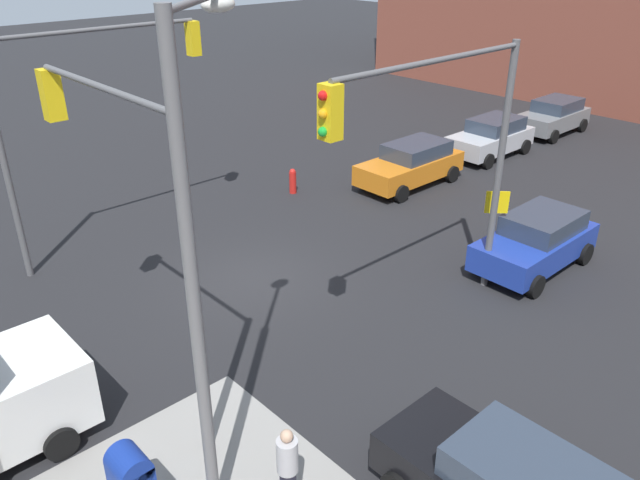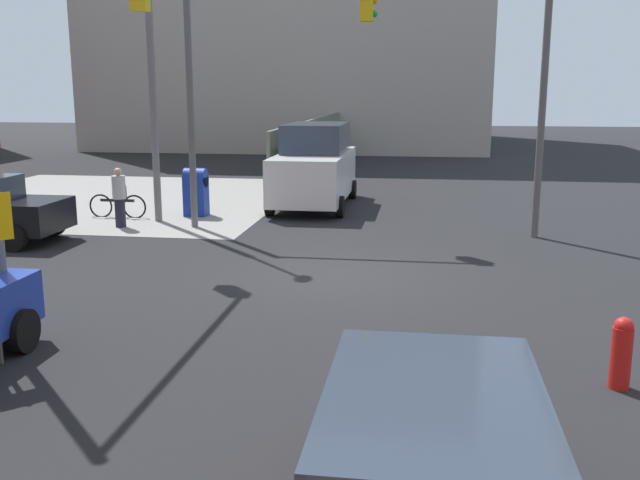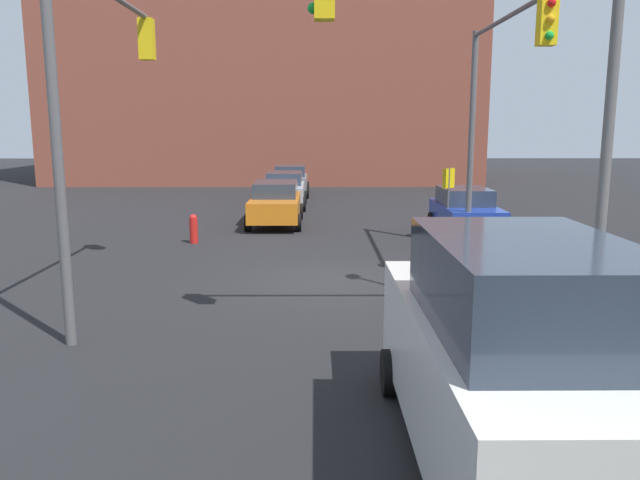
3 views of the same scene
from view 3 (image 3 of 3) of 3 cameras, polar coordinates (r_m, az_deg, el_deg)
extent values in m
plane|color=black|center=(15.24, 0.66, -3.72)|extent=(120.00, 120.00, 0.00)
cube|color=brown|center=(47.52, -4.75, 19.49)|extent=(16.00, 28.00, 22.62)
cylinder|color=#59595B|center=(19.88, 13.66, 8.74)|extent=(0.18, 0.18, 6.50)
cylinder|color=#59595B|center=(17.24, 16.61, 18.86)|extent=(5.89, 0.12, 0.12)
cube|color=yellow|center=(14.39, 20.06, 18.33)|extent=(0.32, 0.36, 1.00)
sphere|color=red|center=(14.27, 20.41, 19.69)|extent=(0.18, 0.18, 0.18)
sphere|color=orange|center=(14.22, 20.33, 18.42)|extent=(0.18, 0.18, 0.18)
sphere|color=green|center=(14.17, 20.24, 17.14)|extent=(0.18, 0.18, 0.18)
cylinder|color=#59595B|center=(11.12, -22.88, 7.22)|extent=(0.18, 0.18, 6.50)
cube|color=yellow|center=(16.92, -15.57, 17.27)|extent=(0.32, 0.36, 1.00)
sphere|color=red|center=(17.14, -15.46, 18.26)|extent=(0.18, 0.18, 0.18)
sphere|color=orange|center=(17.10, -15.40, 17.20)|extent=(0.18, 0.18, 0.18)
sphere|color=green|center=(17.06, -15.35, 16.13)|extent=(0.18, 0.18, 0.18)
cylinder|color=#59595B|center=(11.35, 24.71, 7.14)|extent=(0.18, 0.18, 6.50)
sphere|color=green|center=(10.45, -0.65, 20.43)|extent=(0.18, 0.18, 0.18)
cylinder|color=#4C4C4C|center=(20.79, 11.60, 3.21)|extent=(0.08, 0.08, 2.40)
cube|color=yellow|center=(20.71, 11.68, 5.54)|extent=(0.48, 0.48, 0.64)
cylinder|color=red|center=(20.43, -11.48, 0.82)|extent=(0.26, 0.26, 0.80)
sphere|color=red|center=(20.37, -11.52, 1.99)|extent=(0.24, 0.24, 0.24)
cube|color=slate|center=(34.04, -2.73, 5.24)|extent=(4.04, 1.80, 0.75)
cube|color=#2D3847|center=(34.31, -2.72, 6.37)|extent=(2.26, 1.58, 0.55)
cylinder|color=black|center=(32.69, -1.24, 4.38)|extent=(0.64, 0.22, 0.64)
cylinder|color=black|center=(32.76, -4.39, 4.37)|extent=(0.64, 0.22, 0.64)
cylinder|color=black|center=(35.42, -1.18, 4.84)|extent=(0.64, 0.22, 0.64)
cylinder|color=black|center=(35.49, -4.09, 4.83)|extent=(0.64, 0.22, 0.64)
cube|color=orange|center=(23.80, -4.09, 3.04)|extent=(4.40, 1.80, 0.75)
cube|color=#2D3847|center=(24.08, -4.06, 4.68)|extent=(2.47, 1.58, 0.55)
cylinder|color=black|center=(22.33, -2.01, 1.61)|extent=(0.64, 0.22, 0.64)
cylinder|color=black|center=(22.45, -6.61, 1.60)|extent=(0.64, 0.22, 0.64)
cylinder|color=black|center=(25.29, -1.83, 2.64)|extent=(0.64, 0.22, 0.64)
cylinder|color=black|center=(25.40, -5.89, 2.62)|extent=(0.64, 0.22, 0.64)
cube|color=#B7BABF|center=(28.97, -3.28, 4.35)|extent=(4.15, 1.80, 0.75)
cube|color=#2D3847|center=(29.24, -3.26, 5.68)|extent=(2.32, 1.58, 0.55)
cylinder|color=black|center=(27.58, -1.54, 3.28)|extent=(0.64, 0.22, 0.64)
cylinder|color=black|center=(27.68, -5.28, 3.26)|extent=(0.64, 0.22, 0.64)
cylinder|color=black|center=(30.39, -1.44, 3.93)|extent=(0.64, 0.22, 0.64)
cylinder|color=black|center=(30.47, -4.84, 3.91)|extent=(0.64, 0.22, 0.64)
cube|color=#1E389E|center=(21.91, 13.19, 2.17)|extent=(4.02, 1.80, 0.75)
cube|color=#2D3847|center=(22.14, 13.07, 3.95)|extent=(2.25, 1.58, 0.55)
cylinder|color=black|center=(20.90, 16.42, 0.59)|extent=(0.64, 0.22, 0.64)
cylinder|color=black|center=(20.45, 11.59, 0.60)|extent=(0.64, 0.22, 0.64)
cylinder|color=black|center=(23.50, 14.51, 1.72)|extent=(0.64, 0.22, 0.64)
cylinder|color=black|center=(23.10, 10.19, 1.75)|extent=(0.64, 0.22, 0.64)
cube|color=white|center=(7.23, 16.77, -11.87)|extent=(5.40, 2.10, 1.40)
cube|color=#2D3847|center=(6.48, 18.42, -3.82)|extent=(3.02, 1.85, 0.90)
cylinder|color=black|center=(8.94, 6.41, -11.93)|extent=(0.64, 0.22, 0.64)
cylinder|color=black|center=(9.42, 19.45, -11.29)|extent=(0.64, 0.22, 0.64)
camera|label=1|loc=(14.83, 68.33, 23.81)|focal=35.00mm
camera|label=2|loc=(28.74, -3.27, 10.37)|focal=40.00mm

